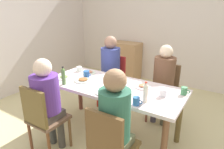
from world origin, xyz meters
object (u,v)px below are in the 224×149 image
plate_2 (105,92)px  person_1 (115,119)px  cup_1 (86,74)px  person_2 (47,97)px  chair_1 (110,145)px  cup_0 (53,76)px  cup_4 (184,91)px  side_cabinet (125,61)px  person_3 (110,66)px  bottle_1 (145,93)px  plate_4 (143,86)px  plate_3 (64,77)px  plate_0 (123,80)px  dining_table (112,91)px  cup_5 (79,69)px  chair_3 (113,78)px  chair_2 (43,117)px  cup_2 (136,101)px  plate_1 (89,72)px  bottle_0 (63,76)px  person_0 (164,78)px  chair_0 (164,89)px  plate_5 (83,80)px  cup_3 (163,93)px

plate_2 → person_1: bearing=-46.9°
cup_1 → person_2: bearing=-88.9°
chair_1 → cup_0: bearing=158.3°
cup_4 → side_cabinet: bearing=133.9°
person_3 → bottle_1: bearing=-41.2°
plate_4 → bottle_1: (0.19, -0.37, 0.10)m
plate_3 → plate_0: bearing=24.0°
dining_table → plate_3: 0.75m
person_1 → person_2: (-0.95, -0.00, -0.02)m
cup_5 → plate_0: bearing=-0.8°
chair_3 → plate_0: size_ratio=4.37×
person_3 → chair_2: bearing=-90.0°
chair_1 → cup_2: chair_1 is taller
chair_1 → person_1: person_1 is taller
plate_4 → plate_2: bearing=-128.0°
cup_2 → person_1: bearing=-96.8°
dining_table → person_2: bearing=-124.4°
plate_4 → cup_5: (-1.13, 0.06, 0.03)m
plate_4 → chair_1: bearing=-84.4°
plate_0 → plate_1: same height
dining_table → person_2: size_ratio=1.58×
cup_2 → cup_5: 1.38m
plate_4 → cup_1: size_ratio=1.74×
cup_2 → bottle_0: size_ratio=0.45×
person_1 → cup_5: person_1 is taller
person_1 → person_3: 1.68m
chair_3 → bottle_1: bearing=-43.8°
person_0 → cup_5: bearing=-158.6°
plate_1 → plate_2: size_ratio=0.85×
cup_2 → cup_1: bearing=158.4°
chair_0 → cup_1: chair_0 is taller
chair_0 → cup_4: bearing=-54.4°
plate_5 → cup_3: size_ratio=2.09×
person_2 → cup_3: size_ratio=10.45×
chair_3 → cup_1: 0.77m
plate_4 → chair_2: bearing=-132.4°
cup_3 → plate_3: bearing=-172.7°
person_3 → plate_4: person_3 is taller
person_0 → chair_0: bearing=90.0°
person_1 → person_3: (-0.95, 1.38, 0.02)m
chair_1 → plate_1: chair_1 is taller
plate_4 → cup_2: cup_2 is taller
chair_1 → bottle_0: bearing=155.9°
person_0 → cup_1: 1.15m
plate_3 → bottle_0: bearing=-44.8°
chair_2 → person_3: 1.50m
plate_3 → cup_3: cup_3 is taller
cup_2 → chair_0: bearing=92.2°
plate_3 → cup_5: cup_5 is taller
chair_1 → plate_2: chair_1 is taller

